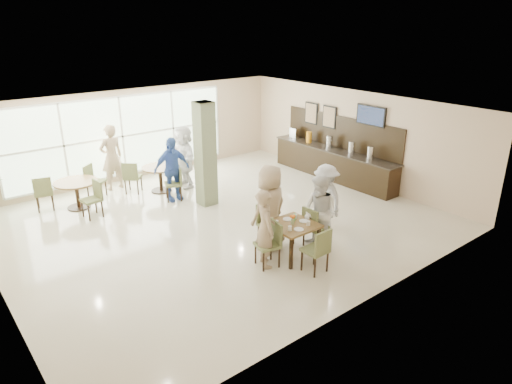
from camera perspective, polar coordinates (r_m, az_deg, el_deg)
ground at (r=11.54m, az=-4.52°, el=-3.66°), size 10.00×10.00×0.00m
room_shell at (r=10.94m, az=-4.77°, el=4.47°), size 10.00×10.00×10.00m
window_bank at (r=14.62m, az=-16.35°, el=6.69°), size 7.00×0.04×7.00m
column at (r=12.20m, az=-6.36°, el=4.68°), size 0.45×0.45×2.80m
main_table at (r=9.65m, az=4.58°, el=-4.51°), size 0.93×0.93×0.75m
round_table_left at (r=13.01m, az=-21.55°, el=0.54°), size 1.13×1.13×0.75m
round_table_right at (r=13.59m, az=-11.88°, el=2.36°), size 1.05×1.05×0.75m
chairs_main_table at (r=9.72m, az=4.50°, el=-5.49°), size 1.88×1.94×0.95m
chairs_table_left at (r=13.04m, az=-21.44°, el=0.11°), size 2.00×1.86×0.95m
chairs_table_right at (r=13.63m, az=-11.88°, el=2.02°), size 2.04×1.94×0.95m
tabletop_clutter at (r=9.58m, az=4.76°, el=-3.68°), size 0.71×0.72×0.21m
buffet_counter at (r=14.63m, az=9.63°, el=3.81°), size 0.64×4.70×1.95m
wall_tv at (r=13.75m, az=14.16°, el=9.25°), size 0.06×1.00×0.58m
framed_art_a at (r=14.81m, az=9.15°, el=9.24°), size 0.05×0.55×0.70m
framed_art_b at (r=15.35m, az=6.93°, el=9.76°), size 0.05×0.55×0.70m
teen_left at (r=9.20m, az=1.19°, el=-4.61°), size 0.58×0.70×1.65m
teen_far at (r=9.95m, az=1.76°, el=-1.84°), size 0.97×0.60×1.88m
teen_right at (r=9.95m, az=7.98°, el=-2.66°), size 0.67×0.84×1.68m
teen_standing at (r=10.94m, az=8.67°, el=-0.66°), size 0.79×1.14×1.62m
adult_a at (r=12.76m, az=-10.47°, el=2.82°), size 1.07×0.63×1.80m
adult_b at (r=13.76m, az=-9.02°, el=4.40°), size 0.97×1.82×1.87m
adult_standing at (r=14.02m, az=-17.59°, el=4.16°), size 0.75×0.54×1.95m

